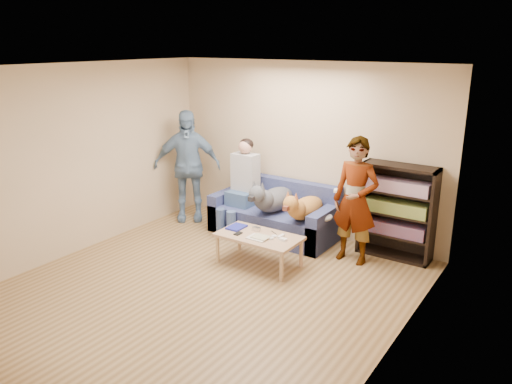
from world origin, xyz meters
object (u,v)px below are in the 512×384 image
Objects in this scene: person_seated at (242,183)px; dog_tan at (304,208)px; dog_gray at (272,199)px; camera_silver at (256,229)px; bookshelf at (397,209)px; person_standing_left at (187,166)px; person_standing_right at (355,201)px; sofa at (275,217)px; notebook_blue at (237,227)px; coffee_table at (259,238)px.

person_seated reaches higher than dog_tan.
camera_silver is at bearing -73.01° from dog_gray.
person_standing_left is at bearing -172.48° from bookshelf.
sofa is at bearing 172.43° from person_standing_right.
person_standing_left reaches higher than notebook_blue.
person_seated is (1.03, 0.08, -0.14)m from person_standing_left.
coffee_table is at bearing -45.00° from camera_silver.
notebook_blue is at bearing -63.81° from person_standing_left.
person_standing_right reaches higher than sofa.
dog_tan is 1.28m from bookshelf.
person_seated reaches higher than bookshelf.
person_standing_left is 3.40m from bookshelf.
coffee_table is (-0.20, -0.84, -0.23)m from dog_tan.
person_standing_right reaches higher than coffee_table.
sofa is at bearing 160.78° from dog_tan.
bookshelf reaches higher than dog_gray.
camera_silver is (-1.10, -0.70, -0.41)m from person_standing_right.
person_standing_right is 15.48× the size of camera_silver.
person_seated is at bearing 175.86° from dog_gray.
bookshelf is (1.80, 1.23, 0.25)m from notebook_blue.
dog_gray is (0.58, -0.04, -0.15)m from person_seated.
dog_gray is at bearing 86.75° from notebook_blue.
dog_tan is at bearing 52.68° from notebook_blue.
coffee_table is (-0.98, -0.82, -0.48)m from person_standing_right.
person_standing_right is 1.91m from person_seated.
sofa is at bearing -172.60° from bookshelf.
person_seated reaches higher than dog_gray.
camera_silver is 0.10× the size of dog_tan.
person_seated is at bearing -171.20° from bookshelf.
coffee_table is 1.92m from bookshelf.
notebook_blue is at bearing -165.96° from camera_silver.
notebook_blue is 2.36× the size of camera_silver.
dog_tan is at bearing 76.46° from coffee_table.
dog_tan reaches higher than coffee_table.
camera_silver is at bearing 135.00° from coffee_table.
person_standing_right is 2.94m from person_standing_left.
notebook_blue is 0.24× the size of coffee_table.
notebook_blue is 0.41m from coffee_table.
notebook_blue is 0.20× the size of bookshelf.
dog_tan is 0.87× the size of bookshelf.
person_seated reaches higher than sofa.
person_seated is 1.29× the size of dog_tan.
camera_silver is at bearing -44.82° from person_seated.
sofa is 0.71m from dog_tan.
notebook_blue is at bearing -58.82° from person_seated.
camera_silver is 0.08× the size of bookshelf.
coffee_table is at bearing -60.14° from person_standing_left.
camera_silver is at bearing -142.57° from bookshelf.
coffee_table is 0.85× the size of bookshelf.
person_standing_right reaches higher than dog_tan.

